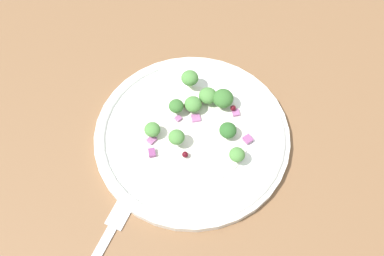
# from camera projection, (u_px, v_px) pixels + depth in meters

# --- Properties ---
(ground_plane) EXTENTS (1.80, 1.80, 0.02)m
(ground_plane) POSITION_uv_depth(u_px,v_px,m) (204.00, 127.00, 0.63)
(ground_plane) COLOR brown
(plate) EXTENTS (0.28, 0.28, 0.02)m
(plate) POSITION_uv_depth(u_px,v_px,m) (192.00, 134.00, 0.60)
(plate) COLOR white
(plate) RESTS_ON ground_plane
(dressing_pool) EXTENTS (0.16, 0.16, 0.00)m
(dressing_pool) POSITION_uv_depth(u_px,v_px,m) (192.00, 133.00, 0.60)
(dressing_pool) COLOR white
(dressing_pool) RESTS_ON plate
(broccoli_floret_0) EXTENTS (0.02, 0.02, 0.02)m
(broccoli_floret_0) POSITION_uv_depth(u_px,v_px,m) (237.00, 155.00, 0.56)
(broccoli_floret_0) COLOR #ADD18E
(broccoli_floret_0) RESTS_ON plate
(broccoli_floret_1) EXTENTS (0.03, 0.03, 0.03)m
(broccoli_floret_1) POSITION_uv_depth(u_px,v_px,m) (208.00, 96.00, 0.61)
(broccoli_floret_1) COLOR #9EC684
(broccoli_floret_1) RESTS_ON plate
(broccoli_floret_2) EXTENTS (0.03, 0.03, 0.03)m
(broccoli_floret_2) POSITION_uv_depth(u_px,v_px,m) (190.00, 78.00, 0.62)
(broccoli_floret_2) COLOR #9EC684
(broccoli_floret_2) RESTS_ON plate
(broccoli_floret_3) EXTENTS (0.02, 0.02, 0.02)m
(broccoli_floret_3) POSITION_uv_depth(u_px,v_px,m) (228.00, 130.00, 0.59)
(broccoli_floret_3) COLOR #ADD18E
(broccoli_floret_3) RESTS_ON plate
(broccoli_floret_4) EXTENTS (0.02, 0.02, 0.02)m
(broccoli_floret_4) POSITION_uv_depth(u_px,v_px,m) (176.00, 106.00, 0.60)
(broccoli_floret_4) COLOR #8EB77A
(broccoli_floret_4) RESTS_ON plate
(broccoli_floret_5) EXTENTS (0.02, 0.02, 0.02)m
(broccoli_floret_5) POSITION_uv_depth(u_px,v_px,m) (152.00, 130.00, 0.59)
(broccoli_floret_5) COLOR #8EB77A
(broccoli_floret_5) RESTS_ON plate
(broccoli_floret_6) EXTENTS (0.03, 0.03, 0.03)m
(broccoli_floret_6) POSITION_uv_depth(u_px,v_px,m) (223.00, 99.00, 0.61)
(broccoli_floret_6) COLOR #8EB77A
(broccoli_floret_6) RESTS_ON plate
(broccoli_floret_7) EXTENTS (0.03, 0.03, 0.03)m
(broccoli_floret_7) POSITION_uv_depth(u_px,v_px,m) (193.00, 104.00, 0.61)
(broccoli_floret_7) COLOR #ADD18E
(broccoli_floret_7) RESTS_ON plate
(broccoli_floret_8) EXTENTS (0.02, 0.02, 0.02)m
(broccoli_floret_8) POSITION_uv_depth(u_px,v_px,m) (177.00, 137.00, 0.57)
(broccoli_floret_8) COLOR #8EB77A
(broccoli_floret_8) RESTS_ON plate
(cranberry_0) EXTENTS (0.01, 0.01, 0.01)m
(cranberry_0) POSITION_uv_depth(u_px,v_px,m) (204.00, 100.00, 0.62)
(cranberry_0) COLOR maroon
(cranberry_0) RESTS_ON plate
(cranberry_1) EXTENTS (0.01, 0.01, 0.01)m
(cranberry_1) POSITION_uv_depth(u_px,v_px,m) (233.00, 108.00, 0.61)
(cranberry_1) COLOR #4C0A14
(cranberry_1) RESTS_ON plate
(cranberry_2) EXTENTS (0.01, 0.01, 0.01)m
(cranberry_2) POSITION_uv_depth(u_px,v_px,m) (185.00, 154.00, 0.57)
(cranberry_2) COLOR #4C0A14
(cranberry_2) RESTS_ON plate
(cranberry_3) EXTENTS (0.01, 0.01, 0.01)m
(cranberry_3) POSITION_uv_depth(u_px,v_px,m) (187.00, 105.00, 0.61)
(cranberry_3) COLOR maroon
(cranberry_3) RESTS_ON plate
(onion_bit_0) EXTENTS (0.01, 0.01, 0.00)m
(onion_bit_0) POSITION_uv_depth(u_px,v_px,m) (196.00, 118.00, 0.61)
(onion_bit_0) COLOR #A35B93
(onion_bit_0) RESTS_ON plate
(onion_bit_1) EXTENTS (0.02, 0.02, 0.01)m
(onion_bit_1) POSITION_uv_depth(u_px,v_px,m) (152.00, 140.00, 0.59)
(onion_bit_1) COLOR #A35B93
(onion_bit_1) RESTS_ON plate
(onion_bit_2) EXTENTS (0.01, 0.01, 0.01)m
(onion_bit_2) POSITION_uv_depth(u_px,v_px,m) (152.00, 153.00, 0.58)
(onion_bit_2) COLOR #843D75
(onion_bit_2) RESTS_ON plate
(onion_bit_3) EXTENTS (0.02, 0.02, 0.01)m
(onion_bit_3) POSITION_uv_depth(u_px,v_px,m) (248.00, 139.00, 0.59)
(onion_bit_3) COLOR #934C84
(onion_bit_3) RESTS_ON plate
(onion_bit_4) EXTENTS (0.01, 0.01, 0.00)m
(onion_bit_4) POSITION_uv_depth(u_px,v_px,m) (178.00, 121.00, 0.61)
(onion_bit_4) COLOR #A35B93
(onion_bit_4) RESTS_ON plate
(onion_bit_5) EXTENTS (0.01, 0.01, 0.00)m
(onion_bit_5) POSITION_uv_depth(u_px,v_px,m) (236.00, 113.00, 0.61)
(onion_bit_5) COLOR #A35B93
(onion_bit_5) RESTS_ON plate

